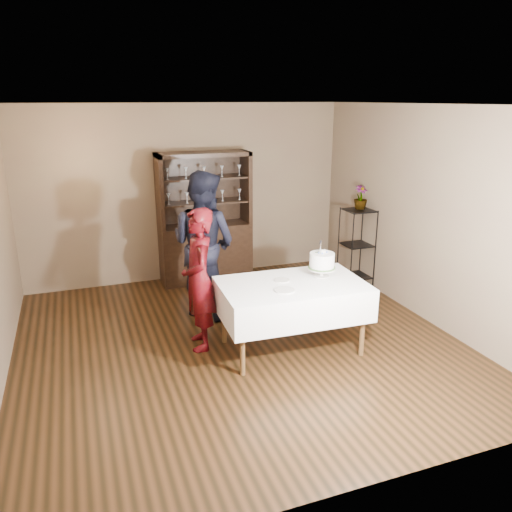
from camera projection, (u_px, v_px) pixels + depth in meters
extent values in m
plane|color=black|center=(239.00, 343.00, 5.90)|extent=(5.00, 5.00, 0.00)
plane|color=white|center=(236.00, 104.00, 5.08)|extent=(5.00, 5.00, 0.00)
cube|color=brown|center=(187.00, 194.00, 7.72)|extent=(5.00, 0.02, 2.70)
cube|color=brown|center=(425.00, 215.00, 6.31)|extent=(0.02, 5.00, 2.70)
cube|color=black|center=(206.00, 252.00, 7.83)|extent=(1.40, 0.48, 0.90)
cube|color=black|center=(200.00, 187.00, 7.72)|extent=(1.40, 0.03, 1.10)
cube|color=black|center=(203.00, 154.00, 7.37)|extent=(1.40, 0.48, 0.06)
cube|color=black|center=(204.00, 202.00, 7.59)|extent=(1.28, 0.42, 0.02)
cube|color=black|center=(203.00, 178.00, 7.47)|extent=(1.28, 0.42, 0.02)
cylinder|color=black|center=(352.00, 253.00, 7.29)|extent=(0.02, 0.02, 1.20)
cylinder|color=black|center=(375.00, 250.00, 7.42)|extent=(0.02, 0.02, 1.20)
cylinder|color=black|center=(338.00, 246.00, 7.65)|extent=(0.02, 0.02, 1.20)
cylinder|color=black|center=(361.00, 243.00, 7.78)|extent=(0.02, 0.02, 1.20)
cube|color=black|center=(355.00, 276.00, 7.67)|extent=(0.40, 0.40, 0.02)
cube|color=black|center=(357.00, 245.00, 7.52)|extent=(0.40, 0.40, 0.01)
cube|color=black|center=(359.00, 210.00, 7.36)|extent=(0.40, 0.40, 0.02)
cube|color=white|center=(292.00, 299.00, 5.58)|extent=(1.65, 1.06, 0.37)
cylinder|color=#53391E|center=(242.00, 342.00, 5.10)|extent=(0.06, 0.06, 0.76)
cylinder|color=#53391E|center=(363.00, 324.00, 5.50)|extent=(0.06, 0.06, 0.76)
cylinder|color=#53391E|center=(224.00, 313.00, 5.80)|extent=(0.06, 0.06, 0.76)
cylinder|color=#53391E|center=(332.00, 299.00, 6.20)|extent=(0.06, 0.06, 0.76)
imported|color=#3A0511|center=(199.00, 280.00, 5.59)|extent=(0.45, 0.63, 1.63)
imported|color=black|center=(204.00, 244.00, 6.47)|extent=(1.15, 1.17, 1.91)
cylinder|color=white|center=(321.00, 276.00, 5.74)|extent=(0.18, 0.18, 0.01)
cylinder|color=white|center=(321.00, 273.00, 5.73)|extent=(0.04, 0.04, 0.09)
cylinder|color=white|center=(322.00, 268.00, 5.71)|extent=(0.32, 0.32, 0.01)
cylinder|color=#3F6530|center=(322.00, 267.00, 5.71)|extent=(0.31, 0.31, 0.02)
cylinder|color=white|center=(322.00, 261.00, 5.68)|extent=(0.33, 0.33, 0.18)
sphere|color=#607ACE|center=(324.00, 252.00, 5.66)|extent=(0.02, 0.02, 0.02)
cube|color=white|center=(320.00, 249.00, 5.61)|extent=(0.02, 0.02, 0.12)
cube|color=black|center=(321.00, 242.00, 5.59)|extent=(0.02, 0.02, 0.05)
cylinder|color=white|center=(284.00, 290.00, 5.30)|extent=(0.27, 0.27, 0.01)
cylinder|color=white|center=(282.00, 280.00, 5.59)|extent=(0.18, 0.18, 0.01)
imported|color=#3F6530|center=(361.00, 197.00, 7.35)|extent=(0.22, 0.22, 0.35)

